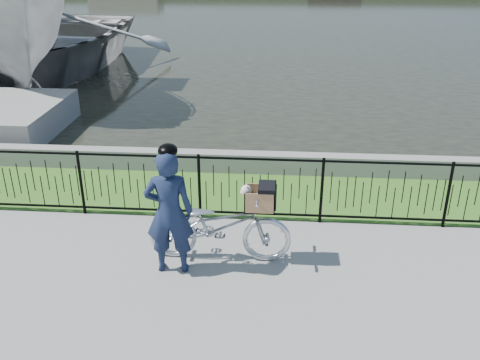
{
  "coord_description": "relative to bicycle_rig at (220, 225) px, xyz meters",
  "views": [
    {
      "loc": [
        0.28,
        -6.27,
        4.35
      ],
      "look_at": [
        -0.28,
        1.0,
        1.0
      ],
      "focal_mm": 40.0,
      "sensor_mm": 36.0,
      "label": 1
    }
  ],
  "objects": [
    {
      "name": "fence",
      "position": [
        0.52,
        1.2,
        0.02
      ],
      "size": [
        14.0,
        0.06,
        1.15
      ],
      "primitive_type": null,
      "color": "black",
      "rests_on": "ground"
    },
    {
      "name": "grass_strip",
      "position": [
        0.52,
        2.2,
        -0.55
      ],
      "size": [
        60.0,
        2.0,
        0.01
      ],
      "primitive_type": "cube",
      "color": "#3A6920",
      "rests_on": "ground"
    },
    {
      "name": "cyclist",
      "position": [
        -0.66,
        -0.34,
        0.38
      ],
      "size": [
        0.7,
        0.5,
        1.89
      ],
      "color": "#16203D",
      "rests_on": "ground"
    },
    {
      "name": "quay_wall",
      "position": [
        0.52,
        3.2,
        -0.35
      ],
      "size": [
        60.0,
        0.3,
        0.4
      ],
      "primitive_type": "cube",
      "color": "gray",
      "rests_on": "ground"
    },
    {
      "name": "water",
      "position": [
        0.52,
        32.6,
        -0.55
      ],
      "size": [
        120.0,
        120.0,
        0.0
      ],
      "primitive_type": "plane",
      "color": "black",
      "rests_on": "ground"
    },
    {
      "name": "boat_far",
      "position": [
        -7.48,
        10.84,
        0.51
      ],
      "size": [
        8.59,
        11.13,
        2.13
      ],
      "color": "#A1A1A1",
      "rests_on": "water"
    },
    {
      "name": "bicycle_rig",
      "position": [
        0.0,
        0.0,
        0.0
      ],
      "size": [
        2.07,
        0.72,
        1.23
      ],
      "color": "silver",
      "rests_on": "ground"
    },
    {
      "name": "ground",
      "position": [
        0.52,
        -0.4,
        -0.55
      ],
      "size": [
        120.0,
        120.0,
        0.0
      ],
      "primitive_type": "plane",
      "color": "gray",
      "rests_on": "ground"
    }
  ]
}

